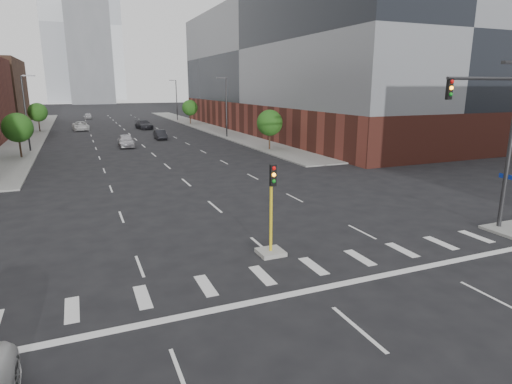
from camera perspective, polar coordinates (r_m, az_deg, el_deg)
ground at (r=14.03m, az=18.53°, el=-20.86°), size 400.00×400.00×0.00m
sidewalk_left_far at (r=83.07m, az=-27.58°, el=7.06°), size 5.00×92.00×0.15m
sidewalk_right_far at (r=85.92m, az=-7.09°, el=8.70°), size 5.00×92.00×0.15m
building_right_main at (r=78.09m, az=6.35°, el=16.23°), size 24.00×70.00×22.00m
tower_left at (r=230.02m, az=-23.95°, el=19.65°), size 22.00×22.00×70.00m
tower_right at (r=270.93m, az=-19.92°, el=20.03°), size 20.00×20.00×80.00m
tower_mid at (r=209.05m, az=-21.37°, el=16.97°), size 18.00×18.00×44.00m
median_traffic_signal at (r=20.34m, az=2.02°, el=-5.79°), size 1.20×1.20×4.40m
mast_arm_signal at (r=26.15m, az=29.87°, el=7.32°), size 5.12×0.90×9.07m
streetlight_right_a at (r=67.00m, az=-4.05°, el=11.54°), size 1.60×0.22×9.07m
streetlight_right_b at (r=100.76m, az=-10.60°, el=12.15°), size 1.60×0.22×9.07m
streetlight_left at (r=58.73m, az=-28.31°, el=9.59°), size 1.60×0.22×9.07m
tree_left_near at (r=53.93m, az=-29.19°, el=7.50°), size 3.20×3.20×4.85m
tree_left_far at (r=83.75m, az=-27.10°, el=9.44°), size 3.20×3.20×4.85m
tree_right_near at (r=53.38m, az=1.83°, el=9.20°), size 3.20×3.20×4.85m
tree_right_far at (r=91.23m, az=-8.81°, el=11.04°), size 3.20×3.20×4.85m
car_near_left at (r=59.05m, az=-16.96°, el=6.57°), size 2.10×4.97×1.68m
car_mid_right at (r=66.37m, az=-12.64°, el=7.48°), size 1.55×4.26×1.39m
car_far_left at (r=84.19m, az=-22.32°, el=8.15°), size 2.97×5.75×1.55m
car_deep_right at (r=83.04m, az=-14.73°, el=8.69°), size 3.02×5.92×1.65m
car_distant at (r=113.06m, az=-21.49°, el=9.43°), size 1.83×4.21×1.42m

